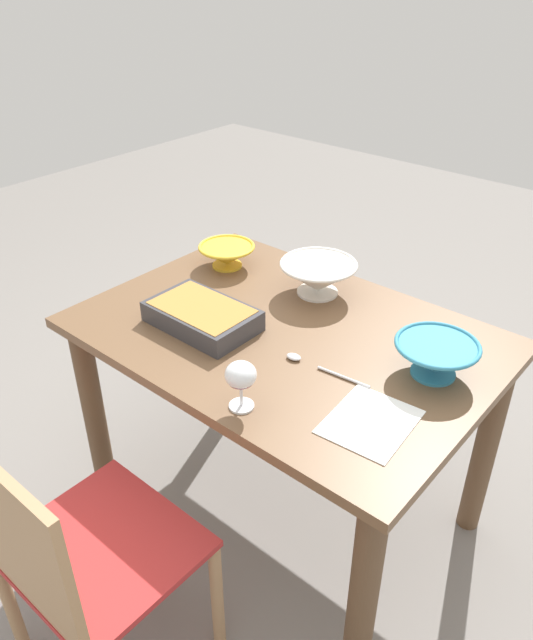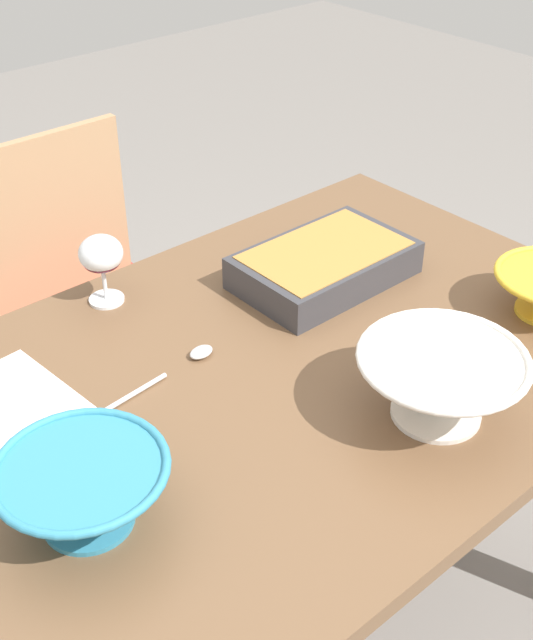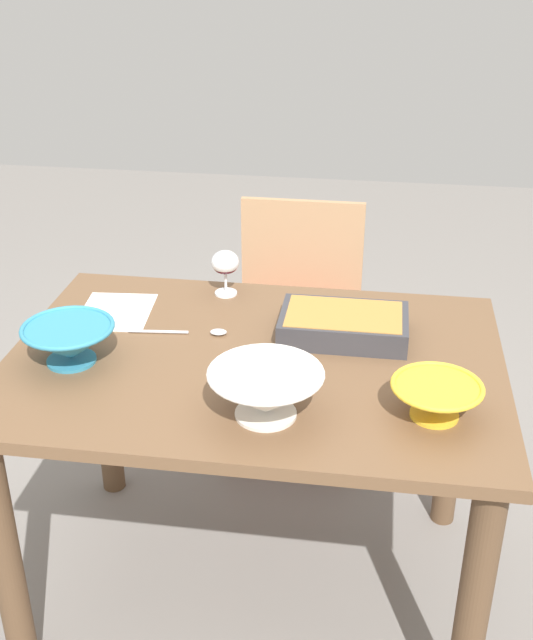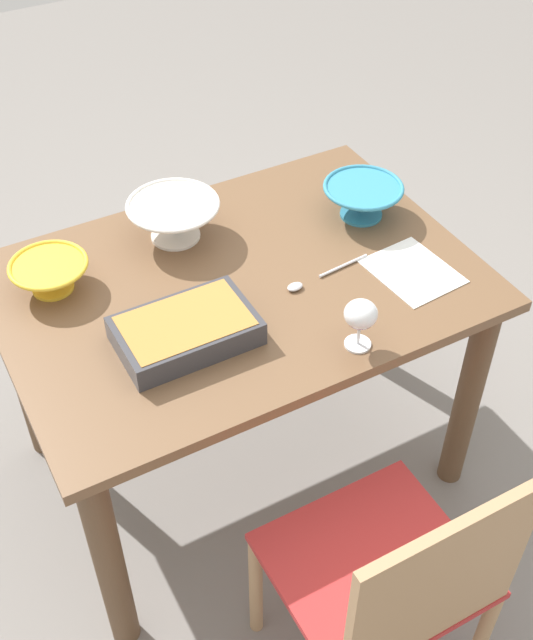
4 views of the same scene
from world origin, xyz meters
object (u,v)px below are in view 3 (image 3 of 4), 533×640
object	(u,v)px
chair	(297,316)
napkin	(116,312)
wine_glass	(225,265)
small_bowl	(69,342)
mixing_bowl	(436,398)
casserole_dish	(344,324)
dining_table	(255,404)
serving_bowl	(266,391)
serving_spoon	(197,332)

from	to	relation	value
chair	napkin	world-z (taller)	chair
wine_glass	small_bowl	xyz separation A→B (m)	(-0.30, -0.44, -0.04)
mixing_bowl	napkin	xyz separation A→B (m)	(-0.86, 0.39, -0.05)
wine_glass	napkin	bearing A→B (deg)	-150.13
wine_glass	casserole_dish	world-z (taller)	wine_glass
dining_table	napkin	distance (m)	0.49
chair	casserole_dish	bearing A→B (deg)	-73.75
chair	casserole_dish	world-z (taller)	chair
chair	small_bowl	bearing A→B (deg)	-117.76
serving_bowl	napkin	distance (m)	0.66
chair	wine_glass	size ratio (longest dim) A/B	6.47
wine_glass	serving_bowl	size ratio (longest dim) A/B	0.52
chair	serving_spoon	bearing A→B (deg)	-105.26
casserole_dish	mixing_bowl	bearing A→B (deg)	-56.98
chair	small_bowl	world-z (taller)	chair
mixing_bowl	small_bowl	xyz separation A→B (m)	(-0.88, 0.11, 0.01)
serving_spoon	mixing_bowl	bearing A→B (deg)	-26.22
dining_table	small_bowl	distance (m)	0.49
casserole_dish	napkin	distance (m)	0.64
mixing_bowl	serving_spoon	size ratio (longest dim) A/B	0.78
chair	napkin	size ratio (longest dim) A/B	3.76
wine_glass	napkin	world-z (taller)	wine_glass
serving_spoon	chair	bearing A→B (deg)	74.74
serving_spoon	napkin	distance (m)	0.27
serving_spoon	casserole_dish	bearing A→B (deg)	6.75
wine_glass	casserole_dish	size ratio (longest dim) A/B	0.41
chair	mixing_bowl	size ratio (longest dim) A/B	4.27
dining_table	small_bowl	world-z (taller)	small_bowl
wine_glass	casserole_dish	xyz separation A→B (m)	(0.36, -0.21, -0.06)
casserole_dish	mixing_bowl	xyz separation A→B (m)	(0.22, -0.34, 0.01)
dining_table	serving_spoon	xyz separation A→B (m)	(-0.17, 0.10, 0.15)
small_bowl	serving_spoon	world-z (taller)	small_bowl
chair	mixing_bowl	xyz separation A→B (m)	(0.41, -1.00, 0.33)
serving_bowl	napkin	xyz separation A→B (m)	(-0.49, 0.44, -0.06)
mixing_bowl	serving_bowl	distance (m)	0.37
dining_table	wine_glass	bearing A→B (deg)	111.83
small_bowl	wine_glass	bearing A→B (deg)	55.56
dining_table	casserole_dish	xyz separation A→B (m)	(0.21, 0.14, 0.18)
casserole_dish	small_bowl	bearing A→B (deg)	-160.60
casserole_dish	serving_bowl	xyz separation A→B (m)	(-0.15, -0.40, 0.02)
dining_table	serving_spoon	distance (m)	0.24
wine_glass	serving_spoon	world-z (taller)	wine_glass
mixing_bowl	small_bowl	world-z (taller)	small_bowl
dining_table	serving_spoon	size ratio (longest dim) A/B	4.74
dining_table	chair	world-z (taller)	chair
chair	casserole_dish	xyz separation A→B (m)	(0.19, -0.66, 0.32)
wine_glass	napkin	distance (m)	0.34
napkin	small_bowl	bearing A→B (deg)	-94.58
chair	wine_glass	world-z (taller)	wine_glass
casserole_dish	small_bowl	size ratio (longest dim) A/B	1.45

